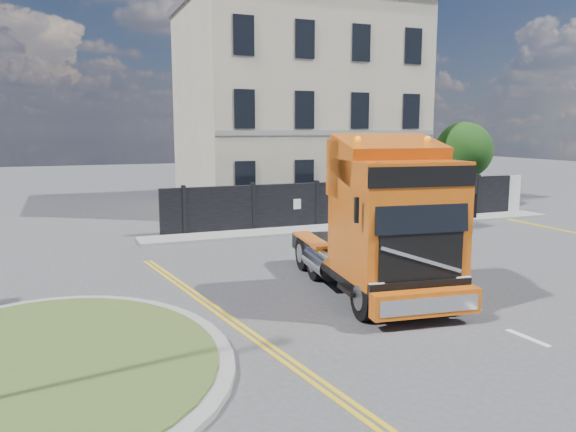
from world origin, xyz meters
name	(u,v)px	position (x,y,z in m)	size (l,w,h in m)	color
ground	(321,286)	(0.00, 0.00, 0.00)	(120.00, 120.00, 0.00)	#424244
traffic_island	(47,363)	(-7.00, -3.00, 0.08)	(6.80, 6.80, 0.17)	gray
hoarding_fence	(366,202)	(6.55, 9.00, 1.00)	(18.80, 0.25, 2.00)	black
georgian_building	(294,105)	(6.00, 16.50, 5.77)	(12.30, 10.30, 12.80)	#B1A68C
tree	(461,153)	(14.38, 12.10, 3.05)	(3.20, 3.20, 4.80)	#382619
pavement_far	(365,226)	(6.00, 8.10, 0.06)	(20.00, 1.60, 0.12)	gray
truck	(384,229)	(1.03, -1.59, 1.84)	(3.36, 7.10, 4.10)	black
flatbed_pickup	(434,204)	(8.99, 7.12, 1.02)	(2.04, 4.56, 1.90)	slate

